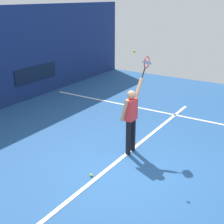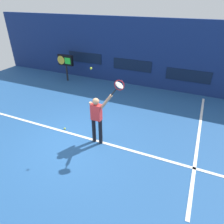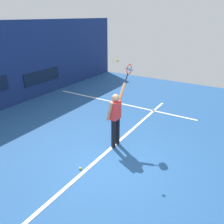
# 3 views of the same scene
# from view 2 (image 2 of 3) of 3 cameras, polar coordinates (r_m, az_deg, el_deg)

# --- Properties ---
(ground_plane) EXTENTS (18.00, 18.00, 0.00)m
(ground_plane) POSITION_cam_2_polar(r_m,az_deg,el_deg) (7.41, -10.05, -7.95)
(ground_plane) COLOR #23518C
(back_wall) EXTENTS (18.00, 0.20, 3.57)m
(back_wall) POSITION_cam_2_polar(r_m,az_deg,el_deg) (11.62, 5.94, 16.05)
(back_wall) COLOR navy
(back_wall) RESTS_ON ground_plane
(sponsor_banner_center) EXTENTS (2.20, 0.03, 0.60)m
(sponsor_banner_center) POSITION_cam_2_polar(r_m,az_deg,el_deg) (11.68, 5.58, 12.82)
(sponsor_banner_center) COLOR #0C1933
(sponsor_banner_portside) EXTENTS (2.20, 0.03, 0.60)m
(sponsor_banner_portside) POSITION_cam_2_polar(r_m,az_deg,el_deg) (12.88, -7.53, 14.73)
(sponsor_banner_portside) COLOR #0C1933
(sponsor_banner_starboard) EXTENTS (2.20, 0.03, 0.60)m
(sponsor_banner_starboard) POSITION_cam_2_polar(r_m,az_deg,el_deg) (11.20, 20.38, 9.43)
(sponsor_banner_starboard) COLOR #0C1933
(court_baseline) EXTENTS (10.00, 0.10, 0.01)m
(court_baseline) POSITION_cam_2_polar(r_m,az_deg,el_deg) (7.61, -8.80, -6.66)
(court_baseline) COLOR white
(court_baseline) RESTS_ON ground_plane
(court_sideline) EXTENTS (0.10, 7.00, 0.01)m
(court_sideline) POSITION_cam_2_polar(r_m,az_deg,el_deg) (8.10, 22.87, -6.46)
(court_sideline) COLOR white
(court_sideline) RESTS_ON ground_plane
(tennis_player) EXTENTS (0.81, 0.31, 1.91)m
(tennis_player) POSITION_cam_2_polar(r_m,az_deg,el_deg) (6.72, -4.24, -1.42)
(tennis_player) COLOR black
(tennis_player) RESTS_ON ground_plane
(tennis_racket) EXTENTS (0.49, 0.27, 0.59)m
(tennis_racket) POSITION_cam_2_polar(r_m,az_deg,el_deg) (5.88, 1.86, 7.24)
(tennis_racket) COLOR black
(tennis_ball) EXTENTS (0.07, 0.07, 0.07)m
(tennis_ball) POSITION_cam_2_polar(r_m,az_deg,el_deg) (6.00, -5.84, 11.96)
(tennis_ball) COLOR #CCE033
(scoreboard_clock) EXTENTS (0.96, 0.20, 1.54)m
(scoreboard_clock) POSITION_cam_2_polar(r_m,az_deg,el_deg) (12.53, -12.76, 13.60)
(scoreboard_clock) COLOR black
(scoreboard_clock) RESTS_ON ground_plane
(spare_ball) EXTENTS (0.07, 0.07, 0.07)m
(spare_ball) POSITION_cam_2_polar(r_m,az_deg,el_deg) (8.08, -12.98, -4.50)
(spare_ball) COLOR #CCE033
(spare_ball) RESTS_ON ground_plane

